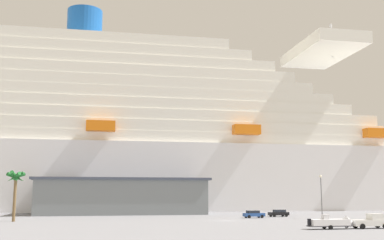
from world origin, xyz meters
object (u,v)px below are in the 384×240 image
at_px(cruise_ship, 153,143).
at_px(street_lamp, 321,191).
at_px(small_boat_on_trailer, 333,222).
at_px(palm_tree, 16,181).
at_px(parked_car_blue_suv, 254,214).
at_px(pickup_truck, 371,221).
at_px(parked_car_black_coupe, 279,213).

height_order(cruise_ship, street_lamp, cruise_ship).
height_order(small_boat_on_trailer, street_lamp, street_lamp).
bearing_deg(palm_tree, small_boat_on_trailer, -26.11).
bearing_deg(palm_tree, cruise_ship, 63.35).
bearing_deg(parked_car_blue_suv, small_boat_on_trailer, -83.52).
bearing_deg(cruise_ship, palm_tree, -116.65).
xyz_separation_m(pickup_truck, palm_tree, (-58.01, 24.92, 6.59)).
height_order(pickup_truck, parked_car_black_coupe, pickup_truck).
xyz_separation_m(palm_tree, parked_car_blue_suv, (48.13, 7.39, -6.80)).
xyz_separation_m(street_lamp, parked_car_blue_suv, (-13.80, 3.95, -4.99)).
bearing_deg(small_boat_on_trailer, street_lamp, 70.75).
distance_m(palm_tree, street_lamp, 62.05).
distance_m(small_boat_on_trailer, parked_car_black_coupe, 37.54).
height_order(cruise_ship, pickup_truck, cruise_ship).
bearing_deg(parked_car_blue_suv, parked_car_black_coupe, 33.25).
bearing_deg(palm_tree, parked_car_black_coupe, 12.26).
relative_size(pickup_truck, street_lamp, 0.63).
bearing_deg(cruise_ship, street_lamp, -57.28).
xyz_separation_m(small_boat_on_trailer, street_lamp, (10.07, 28.85, 4.86)).
bearing_deg(parked_car_black_coupe, cruise_ship, 121.51).
bearing_deg(parked_car_blue_suv, cruise_ship, 112.35).
distance_m(small_boat_on_trailer, street_lamp, 30.94).
relative_size(palm_tree, parked_car_blue_suv, 1.99).
relative_size(parked_car_black_coupe, parked_car_blue_suv, 1.00).
xyz_separation_m(parked_car_black_coupe, parked_car_blue_suv, (-7.01, -4.60, 0.00)).
distance_m(street_lamp, parked_car_black_coupe, 12.00).
bearing_deg(street_lamp, pickup_truck, -97.85).
relative_size(cruise_ship, pickup_truck, 38.08).
height_order(palm_tree, parked_car_blue_suv, palm_tree).
bearing_deg(pickup_truck, cruise_ship, 110.26).
xyz_separation_m(cruise_ship, palm_tree, (-28.13, -56.05, -13.49)).
height_order(pickup_truck, street_lamp, street_lamp).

